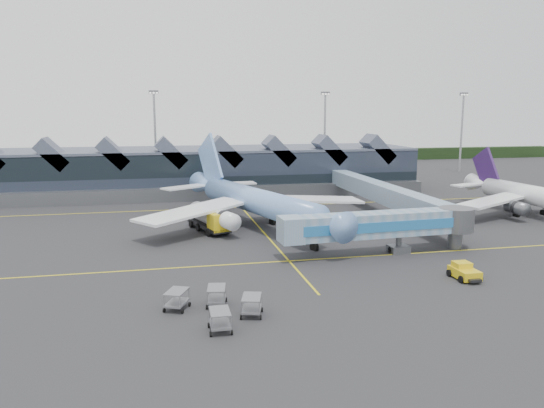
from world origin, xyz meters
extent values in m
plane|color=#2A2B2D|center=(0.00, 0.00, 0.00)|extent=(260.00, 260.00, 0.00)
cube|color=yellow|center=(0.00, -8.00, 0.01)|extent=(120.00, 0.25, 0.01)
cube|color=yellow|center=(0.00, 28.00, 0.01)|extent=(120.00, 0.25, 0.01)
cube|color=yellow|center=(0.00, 10.00, 0.01)|extent=(0.25, 60.00, 0.01)
cube|color=black|center=(0.00, 110.00, 2.00)|extent=(260.00, 4.00, 4.00)
cube|color=black|center=(-5.00, 48.00, 4.50)|extent=(90.00, 20.00, 9.00)
cube|color=#4E5668|center=(-5.00, 48.00, 9.20)|extent=(90.00, 20.00, 0.60)
cube|color=slate|center=(-5.00, 37.00, 1.30)|extent=(90.00, 2.50, 2.60)
cube|color=#4E5668|center=(-34.00, 41.00, 9.30)|extent=(6.43, 6.00, 6.43)
cube|color=#4E5668|center=(-23.00, 41.00, 9.30)|extent=(6.43, 6.00, 6.43)
cube|color=#4E5668|center=(-12.00, 41.00, 9.30)|extent=(6.43, 6.00, 6.43)
cube|color=#4E5668|center=(-1.00, 41.00, 9.30)|extent=(6.43, 6.00, 6.43)
cube|color=#4E5668|center=(10.00, 41.00, 9.30)|extent=(6.43, 6.00, 6.43)
cube|color=#4E5668|center=(21.00, 41.00, 9.30)|extent=(6.43, 6.00, 6.43)
cube|color=#4E5668|center=(32.00, 41.00, 9.30)|extent=(6.43, 6.00, 6.43)
cylinder|color=#96999E|center=(-15.00, 72.00, 11.00)|extent=(0.56, 0.56, 22.00)
cube|color=slate|center=(-15.00, 72.00, 22.00)|extent=(2.40, 0.50, 0.90)
cylinder|color=#96999E|center=(30.00, 72.00, 11.00)|extent=(0.56, 0.56, 22.00)
cube|color=slate|center=(30.00, 72.00, 22.00)|extent=(2.40, 0.50, 0.90)
cylinder|color=#96999E|center=(70.00, 70.00, 11.00)|extent=(0.56, 0.56, 22.00)
cube|color=slate|center=(70.00, 70.00, 22.00)|extent=(2.40, 0.50, 0.90)
cylinder|color=#6C94DB|center=(-0.28, 9.91, 4.13)|extent=(13.35, 30.64, 3.82)
cone|color=#6C94DB|center=(5.42, -7.33, 4.13)|extent=(5.30, 6.25, 3.82)
cube|color=black|center=(5.63, -7.96, 4.93)|extent=(1.49, 0.77, 0.48)
cone|color=#6C94DB|center=(-6.25, 28.00, 4.41)|extent=(5.85, 7.93, 3.82)
cube|color=white|center=(-9.97, 8.07, 3.46)|extent=(17.42, 14.93, 1.26)
cube|color=white|center=(8.61, 14.21, 3.46)|extent=(17.41, 5.84, 1.26)
cylinder|color=white|center=(-5.77, 5.77, 2.50)|extent=(3.92, 5.79, 2.37)
cylinder|color=white|center=(6.61, 9.86, 2.50)|extent=(3.92, 5.79, 2.37)
cube|color=#6C94DB|center=(-5.69, 26.31, 8.40)|extent=(3.50, 9.44, 10.54)
cube|color=white|center=(-10.30, 25.26, 4.41)|extent=(8.40, 6.88, 0.25)
cube|color=white|center=(-1.36, 28.21, 4.41)|extent=(8.18, 3.69, 0.25)
cylinder|color=slate|center=(4.31, -3.96, 1.11)|extent=(0.28, 0.28, 2.21)
cylinder|color=slate|center=(-3.78, 10.16, 1.11)|extent=(0.28, 0.28, 2.21)
cylinder|color=slate|center=(2.40, 12.19, 1.11)|extent=(0.28, 0.28, 2.21)
cylinder|color=black|center=(4.31, -3.96, 0.40)|extent=(0.87, 1.49, 1.42)
cylinder|color=white|center=(46.33, 8.66, 3.54)|extent=(5.09, 23.17, 3.28)
cone|color=white|center=(45.21, 22.74, 3.79)|extent=(3.69, 5.50, 3.28)
cube|color=white|center=(38.58, 9.10, 2.97)|extent=(14.25, 9.18, 1.10)
cylinder|color=slate|center=(41.35, 6.62, 2.15)|extent=(2.34, 4.09, 2.04)
cube|color=#361C54|center=(45.32, 21.43, 6.83)|extent=(1.07, 7.39, 8.01)
cube|color=white|center=(41.60, 21.46, 3.79)|extent=(6.67, 4.17, 0.27)
cube|color=white|center=(48.98, 22.05, 3.79)|extent=(6.55, 3.30, 0.27)
cylinder|color=slate|center=(43.47, 9.42, 0.95)|extent=(0.31, 0.31, 1.90)
cylinder|color=slate|center=(49.03, 9.86, 0.95)|extent=(0.31, 0.31, 1.90)
cube|color=#688DAE|center=(11.26, -7.39, 3.77)|extent=(20.31, 4.18, 2.92)
cube|color=#226CAC|center=(11.35, -8.95, 3.77)|extent=(20.14, 1.29, 1.21)
cube|color=#688DAE|center=(0.19, -8.03, 3.77)|extent=(2.80, 3.37, 3.03)
cylinder|color=slate|center=(14.28, -7.22, 1.89)|extent=(0.71, 0.71, 3.77)
cube|color=slate|center=(14.28, -7.22, 0.45)|extent=(2.53, 2.15, 0.91)
cylinder|color=black|center=(13.28, -7.27, 0.35)|extent=(0.46, 0.93, 0.91)
cylinder|color=black|center=(15.29, -7.16, 0.35)|extent=(0.46, 0.93, 0.91)
cylinder|color=slate|center=(22.34, -6.75, 3.77)|extent=(4.44, 4.44, 3.03)
cylinder|color=slate|center=(22.34, -6.75, 1.89)|extent=(1.82, 1.82, 3.77)
cube|color=black|center=(-7.71, 9.98, 0.85)|extent=(5.64, 10.59, 0.57)
cube|color=gold|center=(-6.57, 6.28, 2.05)|extent=(3.35, 3.20, 2.50)
cube|color=black|center=(-6.30, 5.41, 2.62)|extent=(2.44, 0.90, 1.14)
cylinder|color=silver|center=(-8.12, 11.28, 2.39)|extent=(4.45, 7.08, 2.62)
sphere|color=silver|center=(-9.10, 14.43, 2.39)|extent=(2.50, 2.50, 2.50)
sphere|color=silver|center=(-7.14, 8.13, 2.39)|extent=(2.50, 2.50, 2.50)
cylinder|color=black|center=(-8.06, 6.30, 0.57)|extent=(0.72, 1.20, 1.14)
cylinder|color=black|center=(-5.34, 7.14, 0.57)|extent=(0.72, 1.20, 1.14)
cylinder|color=black|center=(-9.24, 10.10, 0.57)|extent=(0.72, 1.20, 1.14)
cylinder|color=black|center=(-6.52, 10.94, 0.57)|extent=(0.72, 1.20, 1.14)
cylinder|color=black|center=(-10.08, 12.81, 0.57)|extent=(0.72, 1.20, 1.14)
cylinder|color=black|center=(-7.37, 13.66, 0.57)|extent=(0.72, 1.20, 1.14)
cube|color=gold|center=(16.42, -18.48, 0.66)|extent=(2.10, 3.41, 0.94)
cube|color=gold|center=(16.41, -17.92, 1.36)|extent=(1.71, 1.52, 0.66)
cube|color=black|center=(16.43, -20.27, 0.42)|extent=(1.32, 0.77, 0.28)
cylinder|color=black|center=(15.35, -19.62, 0.38)|extent=(0.29, 0.76, 0.75)
cylinder|color=black|center=(17.51, -19.60, 0.38)|extent=(0.29, 0.76, 0.75)
cylinder|color=black|center=(15.32, -17.36, 0.38)|extent=(0.29, 0.76, 0.75)
cylinder|color=black|center=(17.49, -17.34, 0.38)|extent=(0.29, 0.76, 0.75)
cube|color=gray|center=(-9.96, -20.61, 0.62)|extent=(1.96, 2.71, 0.17)
cube|color=gray|center=(-9.96, -20.61, 1.70)|extent=(1.96, 2.71, 0.09)
cylinder|color=black|center=(-8.98, -19.86, 0.20)|extent=(0.20, 0.42, 0.41)
cube|color=gray|center=(-7.27, -23.68, 0.62)|extent=(2.17, 2.81, 0.17)
cube|color=gray|center=(-7.27, -23.68, 1.70)|extent=(2.17, 2.81, 0.09)
cylinder|color=black|center=(-6.21, -23.02, 0.20)|extent=(0.24, 0.43, 0.41)
cube|color=gray|center=(-13.53, -20.83, 0.62)|extent=(2.45, 2.92, 0.17)
cube|color=gray|center=(-13.53, -20.83, 1.70)|extent=(2.45, 2.92, 0.09)
cylinder|color=black|center=(-12.39, -20.34, 0.20)|extent=(0.29, 0.43, 0.41)
cube|color=gray|center=(-10.33, -26.37, 0.62)|extent=(1.61, 2.51, 0.17)
cube|color=gray|center=(-10.33, -26.37, 1.70)|extent=(1.61, 2.51, 0.09)
cylinder|color=black|center=(-9.47, -25.48, 0.20)|extent=(0.14, 0.41, 0.41)
camera|label=1|loc=(-14.79, -66.53, 17.53)|focal=35.00mm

